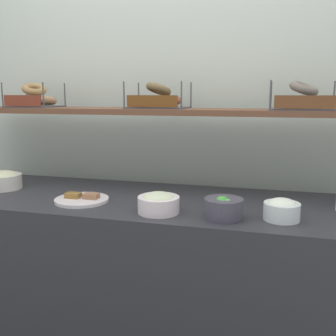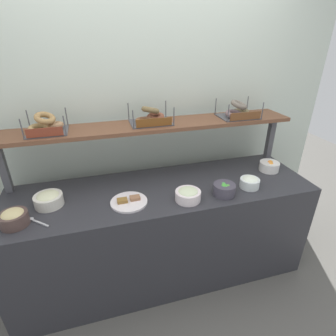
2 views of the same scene
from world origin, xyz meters
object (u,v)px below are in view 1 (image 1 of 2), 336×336
object	(u,v)px
bowl_veggie_mix	(224,208)
bowl_scallion_spread	(159,203)
bowl_cream_cheese	(282,209)
bagel_basket_poppy	(303,100)
bowl_potato_salad	(4,180)
bagel_basket_everything	(34,99)
bagel_basket_cinnamon_raisin	(158,100)
serving_plate_white	(82,199)

from	to	relation	value
bowl_veggie_mix	bowl_scallion_spread	bearing A→B (deg)	179.72
bowl_cream_cheese	bagel_basket_poppy	xyz separation A→B (m)	(0.08, 0.42, 0.43)
bowl_potato_salad	bagel_basket_everything	xyz separation A→B (m)	(0.04, 0.27, 0.43)
bowl_veggie_mix	bowl_potato_salad	bearing A→B (deg)	170.61
bowl_potato_salad	bagel_basket_everything	distance (m)	0.51
bowl_potato_salad	bagel_basket_cinnamon_raisin	size ratio (longest dim) A/B	0.60
bagel_basket_poppy	bowl_potato_salad	bearing A→B (deg)	-170.41
bowl_potato_salad	bowl_veggie_mix	size ratio (longest dim) A/B	1.18
bowl_scallion_spread	bowl_cream_cheese	bearing A→B (deg)	4.10
bowl_veggie_mix	bagel_basket_everything	xyz separation A→B (m)	(-1.18, 0.48, 0.44)
bowl_veggie_mix	serving_plate_white	xyz separation A→B (m)	(-0.69, 0.08, -0.03)
bowl_potato_salad	bagel_basket_cinnamon_raisin	world-z (taller)	bagel_basket_cinnamon_raisin
bowl_cream_cheese	bagel_basket_everything	xyz separation A→B (m)	(-1.41, 0.44, 0.44)
serving_plate_white	bagel_basket_poppy	xyz separation A→B (m)	(1.00, 0.38, 0.47)
bowl_cream_cheese	bagel_basket_cinnamon_raisin	distance (m)	0.91
bowl_potato_salad	bowl_scallion_spread	bearing A→B (deg)	-12.04
serving_plate_white	bagel_basket_everything	world-z (taller)	bagel_basket_everything
bagel_basket_poppy	bowl_veggie_mix	bearing A→B (deg)	-124.15
bagel_basket_cinnamon_raisin	bowl_veggie_mix	bearing A→B (deg)	-48.99
bowl_cream_cheese	bowl_veggie_mix	distance (m)	0.24
bowl_veggie_mix	bagel_basket_cinnamon_raisin	distance (m)	0.78
bagel_basket_cinnamon_raisin	bagel_basket_poppy	world-z (taller)	same
bowl_cream_cheese	bowl_potato_salad	distance (m)	1.46
bowl_potato_salad	serving_plate_white	xyz separation A→B (m)	(0.53, -0.12, -0.04)
bowl_potato_salad	bagel_basket_poppy	bearing A→B (deg)	9.59
bowl_cream_cheese	serving_plate_white	distance (m)	0.92
bagel_basket_cinnamon_raisin	bowl_potato_salad	bearing A→B (deg)	-159.73
bagel_basket_cinnamon_raisin	bagel_basket_poppy	xyz separation A→B (m)	(0.74, -0.03, 0.00)
bowl_cream_cheese	bowl_potato_salad	bearing A→B (deg)	173.58
bowl_scallion_spread	serving_plate_white	size ratio (longest dim) A/B	0.70
bagel_basket_poppy	bowl_scallion_spread	bearing A→B (deg)	-142.28
serving_plate_white	bowl_potato_salad	bearing A→B (deg)	167.02
bagel_basket_everything	bagel_basket_cinnamon_raisin	distance (m)	0.75
bowl_cream_cheese	bagel_basket_cinnamon_raisin	xyz separation A→B (m)	(-0.66, 0.45, 0.43)
bowl_cream_cheese	bagel_basket_poppy	world-z (taller)	bagel_basket_poppy
bagel_basket_poppy	bagel_basket_everything	bearing A→B (deg)	179.35
bowl_veggie_mix	bagel_basket_cinnamon_raisin	bearing A→B (deg)	131.01
bowl_veggie_mix	bagel_basket_cinnamon_raisin	size ratio (longest dim) A/B	0.51
serving_plate_white	bagel_basket_poppy	size ratio (longest dim) A/B	0.81
bagel_basket_cinnamon_raisin	serving_plate_white	bearing A→B (deg)	-122.16
serving_plate_white	bagel_basket_everything	distance (m)	0.79
bowl_scallion_spread	bowl_veggie_mix	size ratio (longest dim) A/B	1.12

